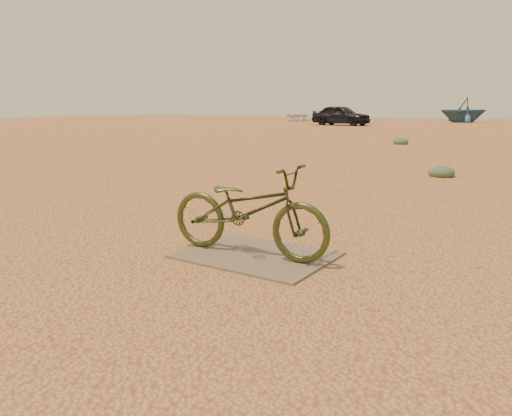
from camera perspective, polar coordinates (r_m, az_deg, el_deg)
The scene contains 8 objects.
ground at distance 4.60m, azimuth 3.29°, elevation -7.61°, with size 120.00×120.00×0.00m, color tan.
plywood_board at distance 5.14m, azimuth 0.00°, elevation -5.37°, with size 1.50×1.12×0.02m, color #6F5F4C.
bicycle at distance 5.02m, azimuth -0.89°, elevation -0.19°, with size 0.62×1.76×0.93m, color #3A431E.
car at distance 39.78m, azimuth 9.69°, elevation 10.42°, with size 1.82×4.52×1.54m, color black.
boat_near_left at distance 50.82m, azimuth 4.64°, elevation 10.47°, with size 3.42×4.79×0.99m, color white.
boat_far_left at distance 49.35m, azimuth 22.62°, elevation 10.31°, with size 3.64×4.22×2.22m, color #375E7F.
kale_a at distance 11.59m, azimuth 20.41°, elevation 3.41°, with size 0.55×0.55×0.30m, color #566E4B.
kale_c at distance 20.79m, azimuth 16.19°, elevation 7.01°, with size 0.61×0.61×0.33m, color #566E4B.
Camera 1 is at (2.17, -3.76, 1.52)m, focal length 35.00 mm.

